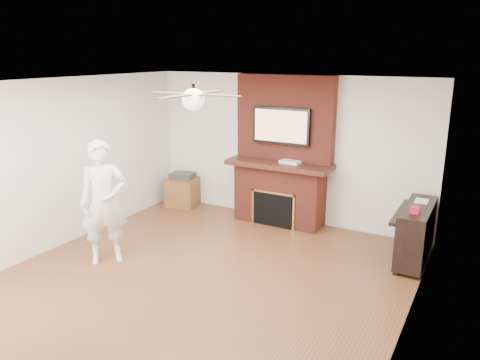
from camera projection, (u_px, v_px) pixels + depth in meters
The scene contains 12 objects.
room_shell at pixel (196, 188), 5.68m from camera, with size 5.36×5.86×2.86m.
fireplace at pixel (281, 166), 7.89m from camera, with size 1.78×0.64×2.50m.
tv at pixel (281, 126), 7.67m from camera, with size 1.00×0.08×0.60m.
ceiling_fan at pixel (193, 99), 5.39m from camera, with size 1.21×1.21×0.31m.
person at pixel (104, 202), 6.39m from camera, with size 0.63×0.42×1.73m, color silver.
side_table at pixel (183, 190), 8.97m from camera, with size 0.64×0.64×0.63m.
piano at pixel (416, 232), 6.50m from camera, with size 0.46×1.24×0.90m.
cable_box at pixel (290, 162), 7.69m from camera, with size 0.33×0.19×0.05m, color silver.
candle_orange at pixel (267, 221), 8.00m from camera, with size 0.07×0.07×0.12m, color #D94419.
candle_green at pixel (269, 222), 7.97m from camera, with size 0.07×0.07×0.10m, color #466D2B.
candle_cream at pixel (281, 222), 7.97m from camera, with size 0.08×0.08×0.10m, color #FAECC7.
candle_blue at pixel (290, 226), 7.81m from camera, with size 0.06×0.06×0.08m, color teal.
Camera 1 is at (3.12, -4.50, 2.85)m, focal length 35.00 mm.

